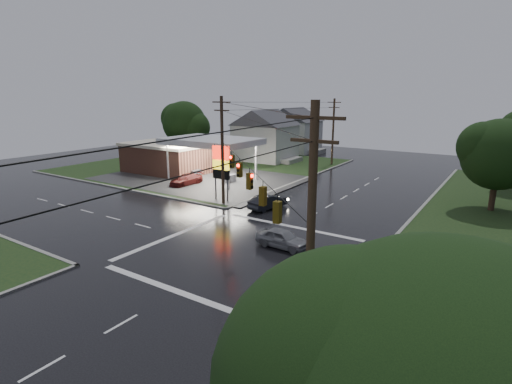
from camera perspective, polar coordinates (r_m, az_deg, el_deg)
The scene contains 15 objects.
ground at distance 29.22m, azimuth -1.38°, elevation -8.68°, with size 120.00×120.00×0.00m, color black.
grass_nw at distance 64.48m, azimuth -7.23°, elevation 3.78°, with size 36.00×36.00×0.08m, color black.
gas_station at distance 59.29m, azimuth -11.03°, elevation 5.21°, with size 26.20×18.00×5.60m.
pylon_sign at distance 42.30m, azimuth -5.01°, elevation 4.03°, with size 2.00×0.35×6.00m.
utility_pole_nw at distance 40.65m, azimuth -4.83°, elevation 6.07°, with size 2.20×0.32×11.00m.
utility_pole_se at distance 15.00m, azimuth 7.78°, elevation -7.67°, with size 2.20×0.32×11.00m.
utility_pole_n at distance 65.36m, azimuth 10.95°, elevation 8.58°, with size 2.20×0.32×10.50m.
traffic_signals at distance 27.37m, azimuth -1.45°, elevation 3.94°, with size 26.87×26.87×1.47m.
house_near at distance 68.92m, azimuth 1.36°, elevation 8.20°, with size 11.05×8.48×8.60m.
house_far at distance 79.77m, azimuth 5.38°, elevation 8.91°, with size 11.05×8.48×8.60m.
tree_nw_behind at distance 71.91m, azimuth -10.12°, elevation 9.64°, with size 8.93×7.60×10.00m.
tree_ne_near at distance 44.52m, azimuth 31.54°, elevation 4.54°, with size 7.99×6.80×8.98m.
car_north at distance 39.88m, azimuth 1.70°, elevation -1.38°, with size 1.52×4.36×1.44m, color black.
car_crossing at distance 30.00m, azimuth 3.80°, elevation -6.63°, with size 1.67×4.15×1.41m, color gray.
car_pump at distance 50.96m, azimuth -9.95°, elevation 1.74°, with size 1.92×4.72×1.37m, color #4F1412.
Camera 1 is at (15.42, -22.15, 11.19)m, focal length 28.00 mm.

